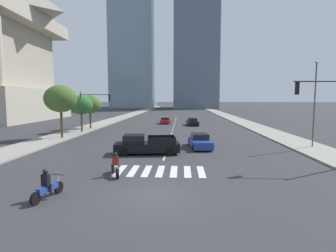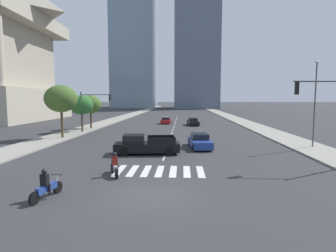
% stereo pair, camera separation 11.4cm
% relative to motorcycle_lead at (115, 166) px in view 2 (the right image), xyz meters
% --- Properties ---
extents(ground_plane, '(800.00, 800.00, 0.00)m').
position_rel_motorcycle_lead_xyz_m(ground_plane, '(2.73, -3.42, -0.58)').
color(ground_plane, '#333335').
extents(sidewalk_east, '(4.00, 260.00, 0.15)m').
position_rel_motorcycle_lead_xyz_m(sidewalk_east, '(16.53, 26.58, -0.51)').
color(sidewalk_east, gray).
rests_on(sidewalk_east, ground).
extents(sidewalk_west, '(4.00, 260.00, 0.15)m').
position_rel_motorcycle_lead_xyz_m(sidewalk_west, '(-11.08, 26.58, -0.51)').
color(sidewalk_west, gray).
rests_on(sidewalk_west, ground).
extents(crosswalk_near, '(5.85, 2.88, 0.01)m').
position_rel_motorcycle_lead_xyz_m(crosswalk_near, '(2.73, 1.15, -0.58)').
color(crosswalk_near, silver).
rests_on(crosswalk_near, ground).
extents(lane_divider_center, '(0.14, 50.00, 0.01)m').
position_rel_motorcycle_lead_xyz_m(lane_divider_center, '(2.73, 29.15, -0.58)').
color(lane_divider_center, silver).
rests_on(lane_divider_center, ground).
extents(motorcycle_lead, '(1.06, 1.98, 1.49)m').
position_rel_motorcycle_lead_xyz_m(motorcycle_lead, '(0.00, 0.00, 0.00)').
color(motorcycle_lead, black).
rests_on(motorcycle_lead, ground).
extents(motorcycle_trailing, '(0.80, 2.18, 1.49)m').
position_rel_motorcycle_lead_xyz_m(motorcycle_trailing, '(-2.27, -4.08, -0.00)').
color(motorcycle_trailing, black).
rests_on(motorcycle_trailing, ground).
extents(pickup_truck, '(5.79, 2.63, 1.67)m').
position_rel_motorcycle_lead_xyz_m(pickup_truck, '(0.85, 6.69, 0.23)').
color(pickup_truck, black).
rests_on(pickup_truck, ground).
extents(sedan_black_0, '(2.18, 4.86, 1.29)m').
position_rel_motorcycle_lead_xyz_m(sedan_black_0, '(6.06, 32.42, 0.02)').
color(sedan_black_0, black).
rests_on(sedan_black_0, ground).
extents(sedan_red_1, '(1.91, 4.49, 1.26)m').
position_rel_motorcycle_lead_xyz_m(sedan_red_1, '(1.02, 35.77, 0.00)').
color(sedan_red_1, maroon).
rests_on(sedan_red_1, ground).
extents(sedan_blue_2, '(2.23, 4.86, 1.36)m').
position_rel_motorcycle_lead_xyz_m(sedan_blue_2, '(5.92, 10.00, 0.04)').
color(sedan_blue_2, navy).
rests_on(sedan_blue_2, ground).
extents(traffic_signal_near, '(4.13, 0.28, 6.22)m').
position_rel_motorcycle_lead_xyz_m(traffic_signal_near, '(14.27, 2.82, 3.78)').
color(traffic_signal_near, '#333335').
rests_on(traffic_signal_near, sidewalk_east).
extents(traffic_signal_far, '(4.61, 0.28, 5.60)m').
position_rel_motorcycle_lead_xyz_m(traffic_signal_far, '(-8.24, 20.45, 3.42)').
color(traffic_signal_far, '#333335').
rests_on(traffic_signal_far, sidewalk_west).
extents(street_lamp_east, '(0.50, 0.24, 8.18)m').
position_rel_motorcycle_lead_xyz_m(street_lamp_east, '(16.83, 10.25, 4.26)').
color(street_lamp_east, '#3F3F42').
rests_on(street_lamp_east, sidewalk_east).
extents(street_tree_nearest, '(3.81, 3.81, 6.27)m').
position_rel_motorcycle_lead_xyz_m(street_tree_nearest, '(-10.28, 15.19, 4.20)').
color(street_tree_nearest, '#4C3823').
rests_on(street_tree_nearest, sidewalk_west).
extents(street_tree_second, '(3.28, 3.28, 5.17)m').
position_rel_motorcycle_lead_xyz_m(street_tree_second, '(-10.28, 21.66, 3.32)').
color(street_tree_second, '#4C3823').
rests_on(street_tree_second, sidewalk_west).
extents(street_tree_third, '(3.37, 3.37, 5.20)m').
position_rel_motorcycle_lead_xyz_m(street_tree_third, '(-10.28, 25.38, 3.32)').
color(street_tree_third, '#4C3823').
rests_on(street_tree_third, sidewalk_west).
extents(office_tower_center_skyline, '(21.15, 29.14, 105.55)m').
position_rel_motorcycle_lead_xyz_m(office_tower_center_skyline, '(10.81, 123.18, 47.56)').
color(office_tower_center_skyline, slate).
rests_on(office_tower_center_skyline, ground).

